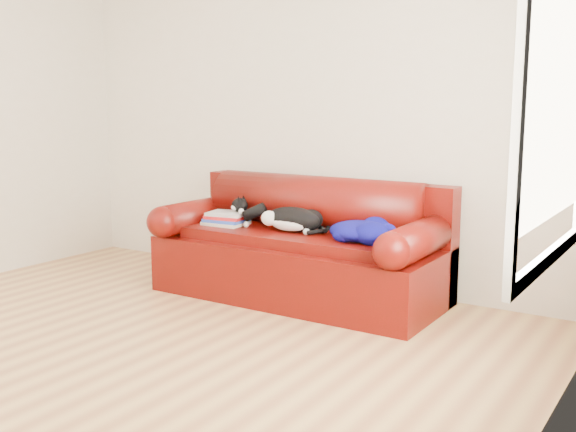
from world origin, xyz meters
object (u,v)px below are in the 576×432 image
at_px(sofa_base, 299,266).
at_px(book_stack, 227,219).
at_px(cat, 292,220).
at_px(blanket, 362,230).

height_order(sofa_base, book_stack, book_stack).
distance_m(sofa_base, cat, 0.35).
bearing_deg(book_stack, cat, 3.81).
relative_size(book_stack, cat, 0.51).
relative_size(book_stack, blanket, 0.61).
xyz_separation_m(book_stack, cat, (0.56, 0.04, 0.04)).
relative_size(sofa_base, blanket, 4.00).
relative_size(sofa_base, book_stack, 6.56).
height_order(book_stack, blanket, blanket).
distance_m(book_stack, blanket, 1.14).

